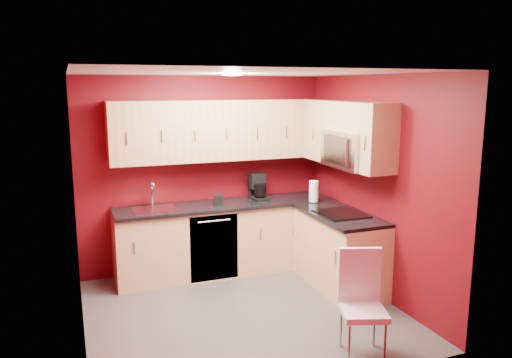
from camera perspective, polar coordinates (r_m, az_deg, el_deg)
floor at (r=5.51m, az=-1.50°, el=-14.94°), size 3.20×3.20×0.00m
ceiling at (r=4.97m, az=-1.64°, el=12.05°), size 3.20×3.20×0.00m
wall_back at (r=6.50m, az=-5.94°, el=0.59°), size 3.20×0.00×3.20m
wall_front at (r=3.76m, az=6.07°, el=-6.86°), size 3.20×0.00×3.20m
wall_left at (r=4.82m, az=-19.84°, el=-3.51°), size 0.00×3.00×3.00m
wall_right at (r=5.81m, az=13.50°, el=-0.85°), size 0.00×3.00×3.00m
base_cabinets_back at (r=6.47m, az=-3.38°, el=-6.86°), size 2.80×0.60×0.87m
base_cabinets_right at (r=6.07m, az=9.46°, el=-8.18°), size 0.60×1.30×0.87m
countertop_back at (r=6.33m, az=-3.39°, el=-2.96°), size 2.80×0.63×0.04m
countertop_right at (r=5.92m, az=9.54°, el=-4.07°), size 0.63×1.27×0.04m
upper_cabinets_back at (r=6.31m, az=-3.86°, el=5.60°), size 2.80×0.35×0.75m
upper_cabinets_right at (r=6.00m, az=10.00°, el=5.79°), size 0.35×1.55×0.75m
microwave at (r=5.80m, az=10.88°, el=3.34°), size 0.42×0.76×0.42m
cooktop at (r=5.88m, az=9.68°, el=-3.92°), size 0.50×0.55×0.01m
sink at (r=6.14m, az=-11.49°, el=-3.08°), size 0.52×0.42×0.35m
dishwasher_front at (r=6.14m, az=-4.81°, el=-7.85°), size 0.60×0.02×0.82m
downlight at (r=5.25m, az=-2.74°, el=11.81°), size 0.20×0.20×0.01m
coffee_maker at (r=6.50m, az=0.40°, el=-0.89°), size 0.23×0.29×0.34m
napkin_holder at (r=6.25m, az=-4.30°, el=-2.38°), size 0.14×0.14×0.12m
paper_towel at (r=6.39m, az=6.62°, el=-1.44°), size 0.20×0.20×0.28m
dining_chair at (r=4.61m, az=12.15°, el=-13.98°), size 0.49×0.50×0.95m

